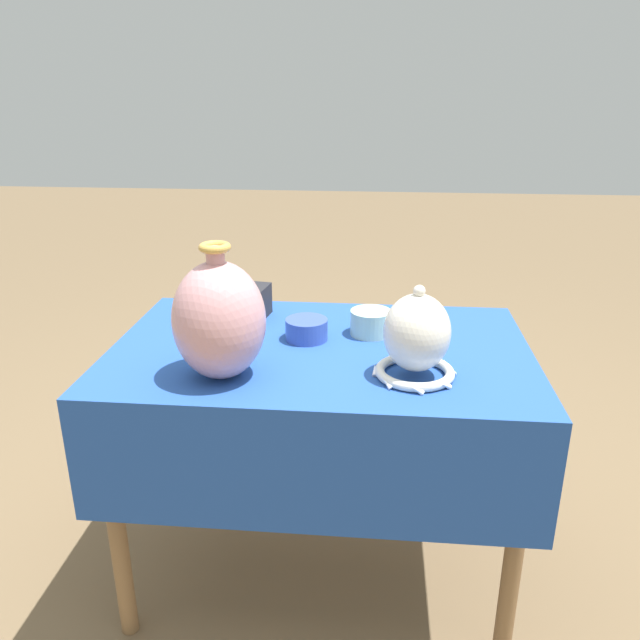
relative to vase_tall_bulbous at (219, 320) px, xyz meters
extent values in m
plane|color=brown|center=(0.21, 0.20, -0.84)|extent=(14.00, 14.00, 0.00)
cylinder|color=olive|center=(-0.26, -0.08, -0.51)|extent=(0.04, 0.04, 0.67)
cylinder|color=olive|center=(0.68, -0.08, -0.51)|extent=(0.04, 0.04, 0.67)
cylinder|color=olive|center=(-0.26, 0.47, -0.51)|extent=(0.04, 0.04, 0.67)
cylinder|color=olive|center=(0.68, 0.47, -0.51)|extent=(0.04, 0.04, 0.67)
cube|color=olive|center=(0.21, 0.20, -0.16)|extent=(1.04, 0.66, 0.03)
cube|color=#234C9E|center=(0.21, 0.20, -0.14)|extent=(1.06, 0.68, 0.01)
cube|color=#234C9E|center=(0.21, -0.15, -0.29)|extent=(1.06, 0.01, 0.31)
ellipsoid|color=#D19399|center=(0.00, 0.00, 0.00)|extent=(0.21, 0.21, 0.27)
cylinder|color=#D19399|center=(0.00, 0.00, 0.15)|extent=(0.04, 0.04, 0.04)
torus|color=gold|center=(0.00, 0.00, 0.16)|extent=(0.07, 0.07, 0.02)
torus|color=white|center=(0.44, 0.04, -0.13)|extent=(0.18, 0.18, 0.02)
ellipsoid|color=white|center=(0.44, 0.04, -0.03)|extent=(0.15, 0.15, 0.18)
sphere|color=white|center=(0.44, 0.04, 0.07)|extent=(0.03, 0.03, 0.03)
cone|color=white|center=(0.53, 0.04, -0.13)|extent=(0.01, 0.03, 0.03)
cone|color=white|center=(0.50, 0.10, -0.13)|extent=(0.03, 0.03, 0.03)
cone|color=white|center=(0.44, 0.13, -0.13)|extent=(0.03, 0.01, 0.03)
cone|color=white|center=(0.37, 0.10, -0.13)|extent=(0.03, 0.03, 0.03)
cone|color=white|center=(0.35, 0.04, -0.13)|extent=(0.01, 0.03, 0.03)
cone|color=white|center=(0.37, -0.03, -0.13)|extent=(0.03, 0.03, 0.03)
cone|color=white|center=(0.44, -0.05, -0.13)|extent=(0.03, 0.01, 0.03)
cone|color=white|center=(0.50, -0.03, -0.13)|extent=(0.03, 0.03, 0.03)
cube|color=#232328|center=(-0.05, 0.39, -0.09)|extent=(0.18, 0.15, 0.09)
cube|color=teal|center=(-0.06, 0.33, -0.09)|extent=(0.15, 0.03, 0.07)
cylinder|color=#A8CCB7|center=(0.33, 0.29, -0.10)|extent=(0.11, 0.11, 0.07)
cylinder|color=#3851A8|center=(0.17, 0.24, -0.11)|extent=(0.11, 0.11, 0.06)
camera|label=1|loc=(0.34, -1.27, 0.49)|focal=35.00mm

